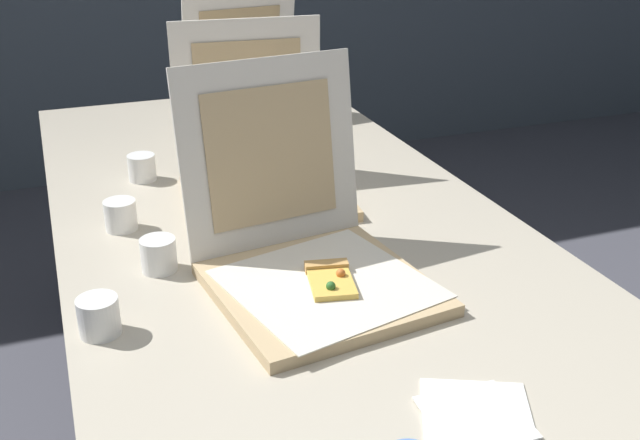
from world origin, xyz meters
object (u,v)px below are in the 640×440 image
Objects in this scene: pizza_box_middle at (261,171)px; pizza_box_back at (257,106)px; napkin_pile at (476,415)px; table at (285,240)px; cup_white_far at (142,168)px; cup_white_near_left at (99,316)px; pizza_box_front at (310,256)px; cup_white_near_center at (159,255)px; cup_white_mid at (121,215)px.

pizza_box_back is (0.14, 0.50, -0.00)m from pizza_box_middle.
pizza_box_middle is 0.84m from napkin_pile.
table is 0.42m from cup_white_far.
cup_white_near_left is 0.65m from cup_white_far.
napkin_pile is (-0.09, -1.34, -0.05)m from pizza_box_back.
pizza_box_back is 1.10m from cup_white_near_left.
table is 4.68× the size of pizza_box_front.
pizza_box_front is at bearing 5.54° from cup_white_near_left.
table is 31.96× the size of cup_white_near_left.
cup_white_near_center reaches higher than table.
cup_white_near_center is (-0.28, -0.13, 0.08)m from table.
pizza_box_front is 0.28m from cup_white_near_center.
napkin_pile is at bearing -60.09° from cup_white_near_center.
pizza_box_back is 2.06× the size of napkin_pile.
cup_white_near_center is at bearing -94.70° from cup_white_far.
pizza_box_front is at bearing -99.04° from table.
cup_white_mid is at bearing -159.80° from pizza_box_middle.
cup_white_mid is (-0.32, 0.07, 0.08)m from table.
napkin_pile is at bearing -81.76° from pizza_box_middle.
pizza_box_front is 6.82× the size of cup_white_far.
cup_white_near_center is (-0.28, -0.28, -0.02)m from pizza_box_middle.
cup_white_near_left and cup_white_far have the same top height.
pizza_box_back is at bearing 52.26° from cup_white_mid.
cup_white_mid is 1.00× the size of cup_white_far.
pizza_box_back is (0.13, 0.66, 0.10)m from table.
cup_white_near_left is (-0.40, -0.46, -0.02)m from pizza_box_middle.
pizza_box_middle is at bearing 92.89° from napkin_pile.
table is 0.18m from pizza_box_middle.
cup_white_near_center is at bearing -78.11° from cup_white_mid.
cup_white_far is (0.08, 0.26, 0.00)m from cup_white_mid.
pizza_box_back is at bearing 72.34° from pizza_box_front.
cup_white_near_left is at bearing 178.60° from pizza_box_front.
pizza_box_front is 6.82× the size of cup_white_near_left.
pizza_box_middle is at bearing -36.33° from cup_white_far.
pizza_box_middle reaches higher than pizza_box_back.
cup_white_mid is (0.08, 0.38, 0.00)m from cup_white_near_left.
cup_white_far is (-0.24, 0.33, 0.08)m from table.
pizza_box_middle reaches higher than pizza_box_front.
pizza_box_middle is 5.89× the size of cup_white_near_center.
cup_white_near_left is 0.21m from cup_white_near_center.
table is 0.51m from cup_white_near_left.
cup_white_near_center is at bearing -154.93° from table.
cup_white_mid is at bearing 78.23° from cup_white_near_left.
pizza_box_back is 0.89m from cup_white_near_center.
napkin_pile reaches higher than table.
cup_white_near_left is at bearing 139.29° from napkin_pile.
cup_white_near_left is (-0.36, -0.03, -0.02)m from pizza_box_front.
pizza_box_front reaches higher than napkin_pile.
pizza_box_back is at bearing 80.16° from pizza_box_middle.
pizza_box_middle is (0.04, 0.43, 0.00)m from pizza_box_front.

